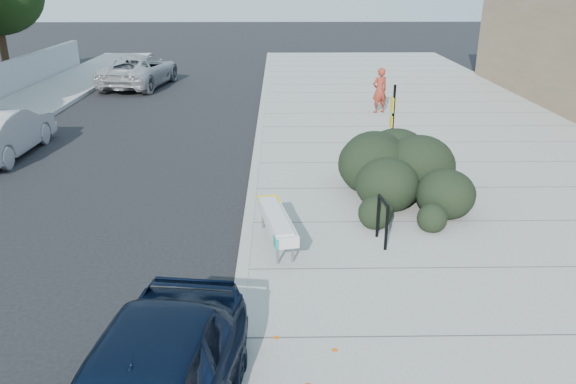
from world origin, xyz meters
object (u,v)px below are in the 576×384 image
bike_rack (382,217)px  suv_silver (139,71)px  bench (277,220)px  pedestrian (380,90)px  sign_post (392,124)px  wagon_silver (2,132)px

bike_rack → suv_silver: suv_silver is taller
bench → pedestrian: size_ratio=1.27×
bike_rack → suv_silver: bearing=109.5°
bench → bike_rack: bike_rack is taller
sign_post → bench: bearing=-130.0°
bench → pedestrian: pedestrian is taller
bike_rack → wagon_silver: size_ratio=0.21×
sign_post → wagon_silver: sign_post is taller
bike_rack → bench: bearing=173.5°
wagon_silver → pedestrian: pedestrian is taller
sign_post → pedestrian: sign_post is taller
bike_rack → sign_post: (0.88, 3.99, 0.78)m
bench → pedestrian: bearing=59.9°
wagon_silver → suv_silver: 11.26m
wagon_silver → pedestrian: (11.82, 4.81, 0.27)m
sign_post → suv_silver: size_ratio=0.43×
bike_rack → wagon_silver: bearing=141.2°
bike_rack → wagon_silver: (-10.01, 6.29, 0.01)m
bike_rack → pedestrian: bearing=74.0°
bench → suv_silver: 18.66m
bench → wagon_silver: wagon_silver is taller
suv_silver → bench: bearing=118.5°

